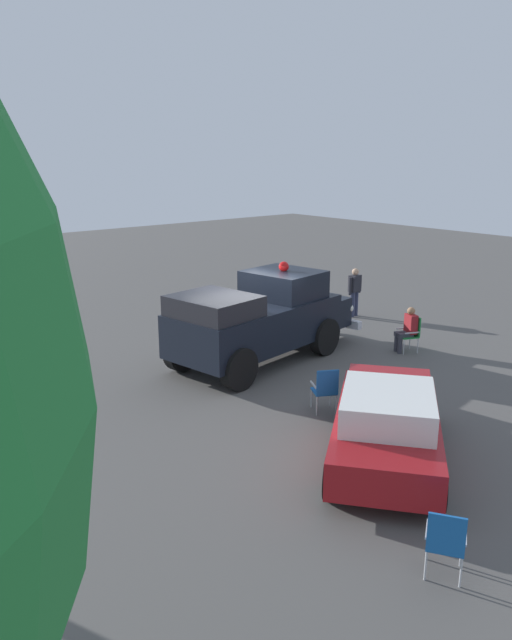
{
  "coord_description": "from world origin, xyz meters",
  "views": [
    {
      "loc": [
        11.91,
        -9.71,
        5.43
      ],
      "look_at": [
        0.02,
        0.27,
        1.17
      ],
      "focal_mm": 34.17,
      "sensor_mm": 36.0,
      "label": 1
    }
  ],
  "objects_px": {
    "lawn_chair_spare": "(326,387)",
    "spectator_standing": "(355,289)",
    "vintage_fire_truck": "(262,317)",
    "classic_hot_rod": "(387,422)",
    "spectator_seated": "(407,328)",
    "lawn_chair_by_car": "(446,540)",
    "lawn_chair_near_truck": "(411,331)"
  },
  "relations": [
    {
      "from": "classic_hot_rod",
      "to": "spectator_seated",
      "type": "height_order",
      "value": "classic_hot_rod"
    },
    {
      "from": "classic_hot_rod",
      "to": "lawn_chair_spare",
      "type": "relative_size",
      "value": 4.5
    },
    {
      "from": "spectator_seated",
      "to": "spectator_standing",
      "type": "relative_size",
      "value": 0.77
    },
    {
      "from": "classic_hot_rod",
      "to": "spectator_seated",
      "type": "distance_m",
      "value": 6.6
    },
    {
      "from": "vintage_fire_truck",
      "to": "classic_hot_rod",
      "type": "bearing_deg",
      "value": -18.48
    },
    {
      "from": "lawn_chair_by_car",
      "to": "spectator_standing",
      "type": "distance_m",
      "value": 13.48
    },
    {
      "from": "lawn_chair_near_truck",
      "to": "spectator_seated",
      "type": "height_order",
      "value": "spectator_seated"
    },
    {
      "from": "lawn_chair_by_car",
      "to": "spectator_seated",
      "type": "distance_m",
      "value": 9.74
    },
    {
      "from": "lawn_chair_near_truck",
      "to": "lawn_chair_spare",
      "type": "relative_size",
      "value": 1.0
    },
    {
      "from": "vintage_fire_truck",
      "to": "lawn_chair_by_car",
      "type": "distance_m",
      "value": 9.16
    },
    {
      "from": "lawn_chair_by_car",
      "to": "spectator_standing",
      "type": "xyz_separation_m",
      "value": [
        -9.71,
        9.34,
        0.37
      ]
    },
    {
      "from": "vintage_fire_truck",
      "to": "spectator_standing",
      "type": "relative_size",
      "value": 3.71
    },
    {
      "from": "classic_hot_rod",
      "to": "spectator_standing",
      "type": "xyz_separation_m",
      "value": [
        -7.17,
        7.33,
        0.22
      ]
    },
    {
      "from": "vintage_fire_truck",
      "to": "lawn_chair_spare",
      "type": "bearing_deg",
      "value": -19.12
    },
    {
      "from": "classic_hot_rod",
      "to": "lawn_chair_near_truck",
      "type": "relative_size",
      "value": 4.5
    },
    {
      "from": "spectator_standing",
      "to": "spectator_seated",
      "type": "bearing_deg",
      "value": -27.12
    },
    {
      "from": "lawn_chair_by_car",
      "to": "spectator_seated",
      "type": "height_order",
      "value": "spectator_seated"
    },
    {
      "from": "lawn_chair_near_truck",
      "to": "lawn_chair_by_car",
      "type": "distance_m",
      "value": 9.79
    },
    {
      "from": "classic_hot_rod",
      "to": "lawn_chair_by_car",
      "type": "relative_size",
      "value": 4.5
    },
    {
      "from": "classic_hot_rod",
      "to": "vintage_fire_truck",
      "type": "bearing_deg",
      "value": 161.52
    },
    {
      "from": "lawn_chair_by_car",
      "to": "classic_hot_rod",
      "type": "bearing_deg",
      "value": 141.69
    },
    {
      "from": "classic_hot_rod",
      "to": "lawn_chair_by_car",
      "type": "xyz_separation_m",
      "value": [
        2.55,
        -2.01,
        -0.16
      ]
    },
    {
      "from": "vintage_fire_truck",
      "to": "spectator_seated",
      "type": "relative_size",
      "value": 4.81
    },
    {
      "from": "spectator_standing",
      "to": "lawn_chair_spare",
      "type": "bearing_deg",
      "value": -53.03
    },
    {
      "from": "vintage_fire_truck",
      "to": "spectator_seated",
      "type": "bearing_deg",
      "value": 60.02
    },
    {
      "from": "lawn_chair_by_car",
      "to": "lawn_chair_spare",
      "type": "relative_size",
      "value": 1.0
    },
    {
      "from": "spectator_seated",
      "to": "spectator_standing",
      "type": "xyz_separation_m",
      "value": [
        -3.54,
        1.81,
        0.27
      ]
    },
    {
      "from": "vintage_fire_truck",
      "to": "lawn_chair_by_car",
      "type": "relative_size",
      "value": 6.09
    },
    {
      "from": "vintage_fire_truck",
      "to": "lawn_chair_spare",
      "type": "distance_m",
      "value": 3.81
    },
    {
      "from": "vintage_fire_truck",
      "to": "spectator_seated",
      "type": "xyz_separation_m",
      "value": [
        2.08,
        3.61,
        -0.5
      ]
    },
    {
      "from": "lawn_chair_spare",
      "to": "spectator_standing",
      "type": "distance_m",
      "value": 8.34
    },
    {
      "from": "classic_hot_rod",
      "to": "spectator_seated",
      "type": "xyz_separation_m",
      "value": [
        -3.63,
        5.52,
        -0.05
      ]
    }
  ]
}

